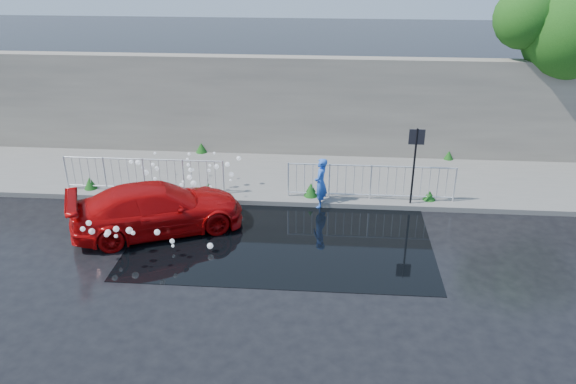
% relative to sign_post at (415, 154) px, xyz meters
% --- Properties ---
extents(ground, '(90.00, 90.00, 0.00)m').
position_rel_sign_post_xyz_m(ground, '(-4.20, -3.10, -1.72)').
color(ground, black).
rests_on(ground, ground).
extents(pavement, '(30.00, 4.00, 0.15)m').
position_rel_sign_post_xyz_m(pavement, '(-4.20, 1.90, -1.65)').
color(pavement, '#60605B').
rests_on(pavement, ground).
extents(curb, '(30.00, 0.25, 0.16)m').
position_rel_sign_post_xyz_m(curb, '(-4.20, -0.10, -1.64)').
color(curb, '#60605B').
rests_on(curb, ground).
extents(retaining_wall, '(30.00, 0.60, 3.50)m').
position_rel_sign_post_xyz_m(retaining_wall, '(-4.20, 4.10, 0.18)').
color(retaining_wall, '#686157').
rests_on(retaining_wall, pavement).
extents(puddle, '(8.00, 5.00, 0.01)m').
position_rel_sign_post_xyz_m(puddle, '(-3.70, -2.10, -1.72)').
color(puddle, black).
rests_on(puddle, ground).
extents(sign_post, '(0.45, 0.06, 2.50)m').
position_rel_sign_post_xyz_m(sign_post, '(0.00, 0.00, 0.00)').
color(sign_post, black).
rests_on(sign_post, ground).
extents(tree, '(5.00, 3.20, 6.20)m').
position_rel_sign_post_xyz_m(tree, '(5.27, 4.31, 3.01)').
color(tree, '#332114').
rests_on(tree, ground).
extents(railing_left, '(5.05, 0.05, 1.10)m').
position_rel_sign_post_xyz_m(railing_left, '(-8.20, 0.25, -0.99)').
color(railing_left, silver).
rests_on(railing_left, pavement).
extents(railing_right, '(5.05, 0.05, 1.10)m').
position_rel_sign_post_xyz_m(railing_right, '(-1.20, 0.25, -0.99)').
color(railing_right, silver).
rests_on(railing_right, pavement).
extents(weeds, '(12.17, 3.93, 0.43)m').
position_rel_sign_post_xyz_m(weeds, '(-4.54, 1.37, -1.39)').
color(weeds, '#144311').
rests_on(weeds, pavement).
extents(water_spray, '(3.60, 5.66, 1.06)m').
position_rel_sign_post_xyz_m(water_spray, '(-7.05, -1.01, -1.02)').
color(water_spray, white).
rests_on(water_spray, ground).
extents(red_car, '(5.00, 3.60, 1.34)m').
position_rel_sign_post_xyz_m(red_car, '(-7.11, -1.96, -1.05)').
color(red_car, '#A40607').
rests_on(red_car, ground).
extents(person, '(0.49, 0.63, 1.54)m').
position_rel_sign_post_xyz_m(person, '(-2.70, -0.10, -0.96)').
color(person, blue).
rests_on(person, ground).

